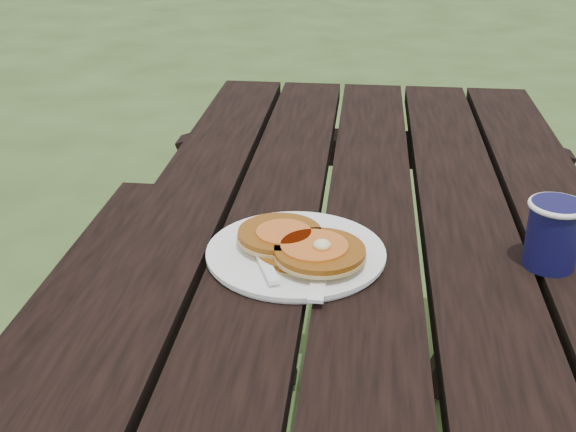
# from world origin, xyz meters

# --- Properties ---
(plate) EXTENTS (0.31, 0.31, 0.01)m
(plate) POSITION_xyz_m (-0.10, -0.01, 0.76)
(plate) COLOR white
(plate) RESTS_ON picnic_table
(pancake_stack) EXTENTS (0.18, 0.17, 0.04)m
(pancake_stack) POSITION_xyz_m (-0.10, -0.02, 0.77)
(pancake_stack) COLOR #87490F
(pancake_stack) RESTS_ON plate
(knife) EXTENTS (0.02, 0.18, 0.00)m
(knife) POSITION_xyz_m (-0.07, -0.05, 0.76)
(knife) COLOR white
(knife) RESTS_ON plate
(fork) EXTENTS (0.09, 0.16, 0.01)m
(fork) POSITION_xyz_m (-0.14, -0.06, 0.77)
(fork) COLOR white
(fork) RESTS_ON plate
(coffee_cup) EXTENTS (0.08, 0.08, 0.10)m
(coffee_cup) POSITION_xyz_m (0.24, 0.01, 0.80)
(coffee_cup) COLOR #0E0D38
(coffee_cup) RESTS_ON picnic_table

